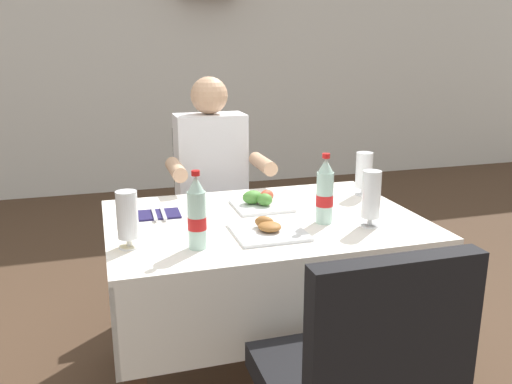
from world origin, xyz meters
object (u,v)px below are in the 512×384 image
chair_near_camera_side (356,382)px  plate_far_diner (260,201)px  chair_far_diner_seat (218,207)px  beer_glass_left (128,219)px  napkin_cutlery_set (159,214)px  main_dining_table (263,257)px  cola_bottle_primary (325,193)px  seated_diner_far (213,184)px  beer_glass_middle (371,199)px  plate_near_camera (268,229)px  beer_glass_right (364,173)px  cola_bottle_secondary (197,215)px

chair_near_camera_side → plate_far_diner: size_ratio=4.24×
chair_far_diner_seat → beer_glass_left: 1.17m
plate_far_diner → napkin_cutlery_set: bearing=179.1°
main_dining_table → cola_bottle_primary: bearing=-30.4°
seated_diner_far → napkin_cutlery_set: seated_diner_far is taller
beer_glass_middle → cola_bottle_primary: (-0.15, 0.09, 0.01)m
plate_near_camera → napkin_cutlery_set: size_ratio=1.33×
cola_bottle_primary → napkin_cutlery_set: bearing=155.5°
seated_diner_far → napkin_cutlery_set: size_ratio=6.59×
beer_glass_left → beer_glass_right: (1.07, 0.36, 0.00)m
seated_diner_far → beer_glass_middle: bearing=-66.6°
seated_diner_far → chair_far_diner_seat: bearing=66.9°
plate_near_camera → beer_glass_left: 0.50m
chair_near_camera_side → napkin_cutlery_set: size_ratio=5.07×
main_dining_table → beer_glass_middle: size_ratio=5.67×
beer_glass_middle → napkin_cutlery_set: size_ratio=1.13×
beer_glass_right → cola_bottle_secondary: bearing=-153.0°
beer_glass_left → cola_bottle_secondary: 0.23m
chair_near_camera_side → plate_near_camera: bearing=93.2°
beer_glass_right → beer_glass_left: bearing=-161.3°
beer_glass_middle → plate_near_camera: bearing=174.5°
seated_diner_far → plate_far_diner: seated_diner_far is taller
main_dining_table → chair_far_diner_seat: chair_far_diner_seat is taller
plate_far_diner → beer_glass_right: bearing=4.6°
chair_near_camera_side → cola_bottle_primary: cola_bottle_primary is taller
main_dining_table → cola_bottle_secondary: 0.49m
chair_near_camera_side → cola_bottle_secondary: (-0.31, 0.58, 0.31)m
chair_near_camera_side → plate_near_camera: 0.68m
main_dining_table → plate_far_diner: (0.03, 0.15, 0.19)m
beer_glass_left → napkin_cutlery_set: beer_glass_left is taller
beer_glass_right → main_dining_table: bearing=-160.8°
plate_near_camera → beer_glass_right: 0.68m
main_dining_table → chair_near_camera_side: size_ratio=1.26×
seated_diner_far → main_dining_table: bearing=-86.3°
chair_near_camera_side → seated_diner_far: seated_diner_far is taller
main_dining_table → plate_near_camera: 0.26m
main_dining_table → beer_glass_right: size_ratio=6.18×
chair_far_diner_seat → napkin_cutlery_set: 0.80m
plate_far_diner → cola_bottle_primary: cola_bottle_primary is taller
main_dining_table → chair_near_camera_side: bearing=-90.0°
beer_glass_right → napkin_cutlery_set: beer_glass_right is taller
beer_glass_left → main_dining_table: bearing=18.2°
chair_near_camera_side → beer_glass_left: (-0.53, 0.65, 0.30)m
plate_near_camera → cola_bottle_primary: cola_bottle_primary is taller
main_dining_table → plate_far_diner: 0.24m
beer_glass_left → chair_far_diner_seat: bearing=62.0°
beer_glass_left → cola_bottle_secondary: bearing=-17.4°
plate_near_camera → seated_diner_far: bearing=90.6°
beer_glass_middle → napkin_cutlery_set: beer_glass_middle is taller
chair_near_camera_side → napkin_cutlery_set: chair_near_camera_side is taller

